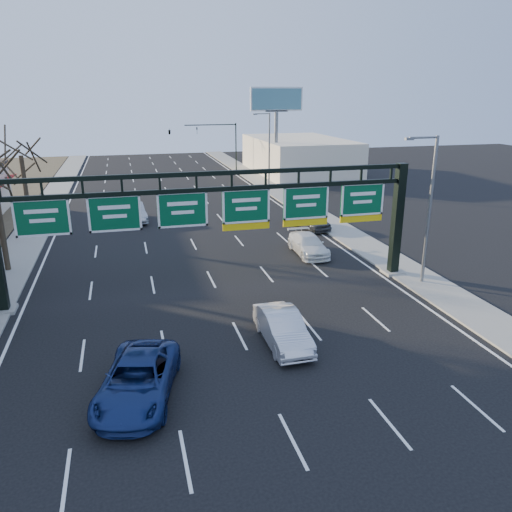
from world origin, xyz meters
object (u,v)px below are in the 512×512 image
object	(u,v)px
car_silver_sedan	(283,328)
car_white_wagon	(308,245)
car_blue_suv	(138,380)
sign_gantry	(218,215)

from	to	relation	value
car_silver_sedan	car_white_wagon	distance (m)	14.02
car_blue_suv	car_white_wagon	bearing A→B (deg)	64.54
car_blue_suv	car_white_wagon	world-z (taller)	car_blue_suv
sign_gantry	car_silver_sedan	size ratio (longest dim) A/B	5.15
car_blue_suv	car_silver_sedan	world-z (taller)	car_blue_suv
car_blue_suv	car_white_wagon	xyz separation A→B (m)	(12.78, 15.43, -0.08)
car_silver_sedan	car_white_wagon	world-z (taller)	car_silver_sedan
sign_gantry	car_white_wagon	world-z (taller)	sign_gantry
car_silver_sedan	sign_gantry	bearing A→B (deg)	102.09
car_blue_suv	car_silver_sedan	size ratio (longest dim) A/B	1.20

